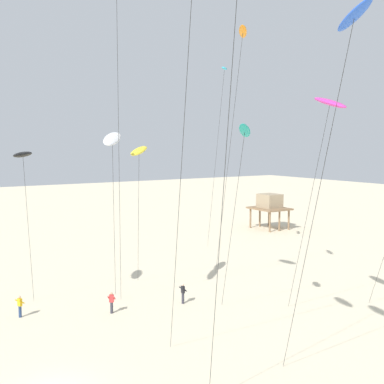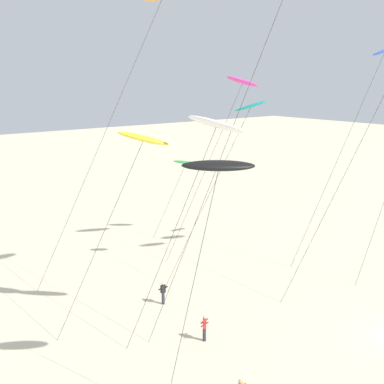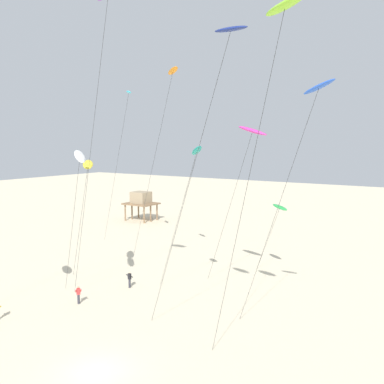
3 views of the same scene
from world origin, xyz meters
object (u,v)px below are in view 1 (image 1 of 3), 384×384
at_px(kite_yellow, 139,151).
at_px(kite_flyer_furthest, 183,293).
at_px(kite_cyan, 224,73).
at_px(kite_black, 23,155).
at_px(kite_magenta, 330,104).
at_px(kite_blue, 353,24).
at_px(kite_orange, 242,36).
at_px(kite_teal, 244,133).
at_px(kite_flyer_nearest, 20,306).
at_px(kite_white, 112,139).
at_px(stilt_house, 270,204).
at_px(kite_flyer_middle, 112,302).

distance_m(kite_yellow, kite_flyer_furthest, 12.10).
height_order(kite_cyan, kite_black, kite_cyan).
bearing_deg(kite_magenta, kite_blue, -43.96).
distance_m(kite_magenta, kite_black, 22.38).
height_order(kite_orange, kite_blue, kite_orange).
relative_size(kite_teal, kite_flyer_nearest, 8.60).
xyz_separation_m(kite_white, kite_yellow, (-2.72, 3.49, -0.93)).
bearing_deg(kite_flyer_nearest, kite_teal, 44.69).
distance_m(kite_teal, kite_cyan, 21.42).
bearing_deg(kite_flyer_furthest, stilt_house, 127.92).
bearing_deg(kite_yellow, kite_black, -101.32).
bearing_deg(kite_white, kite_black, -130.17).
height_order(kite_yellow, kite_black, kite_yellow).
bearing_deg(kite_flyer_furthest, kite_orange, 54.15).
bearing_deg(kite_blue, kite_flyer_furthest, 168.71).
xyz_separation_m(kite_blue, kite_white, (-19.80, -1.96, -4.46)).
height_order(kite_blue, kite_flyer_nearest, kite_blue).
relative_size(kite_orange, kite_black, 1.75).
bearing_deg(kite_black, kite_flyer_middle, 55.08).
distance_m(kite_orange, stilt_house, 40.31).
bearing_deg(kite_white, kite_teal, 34.28).
relative_size(kite_cyan, kite_flyer_furthest, 12.68).
height_order(kite_blue, kite_flyer_furthest, kite_blue).
bearing_deg(kite_yellow, kite_flyer_nearest, -95.23).
relative_size(kite_blue, kite_flyer_nearest, 11.13).
bearing_deg(kite_cyan, kite_white, -61.70).
bearing_deg(kite_flyer_nearest, kite_white, 59.50).
bearing_deg(kite_yellow, kite_teal, 11.10).
bearing_deg(kite_flyer_nearest, kite_magenta, 46.60).
height_order(kite_magenta, kite_flyer_middle, kite_magenta).
bearing_deg(kite_magenta, kite_orange, -177.98).
height_order(kite_yellow, stilt_house, kite_yellow).
distance_m(kite_teal, kite_white, 10.05).
bearing_deg(kite_black, kite_blue, 16.68).
height_order(kite_orange, kite_black, kite_orange).
bearing_deg(kite_yellow, kite_cyan, 115.35).
bearing_deg(kite_teal, kite_cyan, 147.73).
bearing_deg(kite_yellow, stilt_house, 122.14).
bearing_deg(kite_cyan, stilt_house, 126.31).
xyz_separation_m(kite_magenta, kite_flyer_furthest, (-11.32, -4.05, -14.63)).
distance_m(kite_orange, kite_black, 18.98).
height_order(kite_magenta, kite_flyer_nearest, kite_magenta).
relative_size(kite_blue, stilt_house, 3.32).
bearing_deg(kite_blue, kite_orange, 155.60).
height_order(kite_blue, kite_black, kite_blue).
xyz_separation_m(kite_black, kite_flyer_furthest, (4.72, 11.18, -11.26)).
bearing_deg(stilt_house, kite_white, -57.25).
xyz_separation_m(kite_blue, kite_black, (-24.29, -7.28, -5.61)).
bearing_deg(kite_magenta, stilt_house, 143.42).
xyz_separation_m(kite_magenta, kite_white, (-11.56, -9.91, -2.22)).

